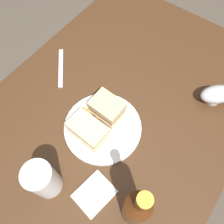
{
  "coord_description": "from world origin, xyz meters",
  "views": [
    {
      "loc": [
        -0.34,
        -0.22,
        1.48
      ],
      "look_at": [
        -0.06,
        -0.0,
        0.77
      ],
      "focal_mm": 37.62,
      "sensor_mm": 36.0,
      "label": 1
    }
  ],
  "objects": [
    {
      "name": "fork",
      "position": [
        -0.01,
        0.28,
        0.75
      ],
      "size": [
        0.15,
        0.13,
        0.01
      ],
      "primitive_type": "cube",
      "rotation": [
        0.0,
        0.0,
        3.86
      ],
      "color": "silver",
      "rests_on": "dining_table"
    },
    {
      "name": "potato_wedge_middle",
      "position": [
        -0.13,
        0.02,
        0.77
      ],
      "size": [
        0.03,
        0.05,
        0.02
      ],
      "primitive_type": "cube",
      "rotation": [
        0.0,
        0.0,
        1.82
      ],
      "color": "#AD702D",
      "rests_on": "plate"
    },
    {
      "name": "pint_glass",
      "position": [
        -0.36,
        0.01,
        0.81
      ],
      "size": [
        0.08,
        0.08,
        0.15
      ],
      "color": "white",
      "rests_on": "dining_table"
    },
    {
      "name": "potato_wedge_front",
      "position": [
        -0.08,
        0.02,
        0.77
      ],
      "size": [
        0.05,
        0.03,
        0.02
      ],
      "primitive_type": "cube",
      "rotation": [
        0.0,
        0.0,
        5.96
      ],
      "color": "#AD702D",
      "rests_on": "plate"
    },
    {
      "name": "potato_wedge_back",
      "position": [
        -0.11,
        0.07,
        0.77
      ],
      "size": [
        0.03,
        0.04,
        0.02
      ],
      "primitive_type": "cube",
      "rotation": [
        0.0,
        0.0,
        4.58
      ],
      "color": "gold",
      "rests_on": "plate"
    },
    {
      "name": "gravy_boat",
      "position": [
        0.21,
        -0.26,
        0.79
      ],
      "size": [
        0.13,
        0.13,
        0.07
      ],
      "color": "#B7B7BC",
      "rests_on": "dining_table"
    },
    {
      "name": "plate",
      "position": [
        -0.11,
        -0.01,
        0.75
      ],
      "size": [
        0.26,
        0.26,
        0.01
      ],
      "primitive_type": "cylinder",
      "color": "white",
      "rests_on": "dining_table"
    },
    {
      "name": "potato_wedge_left_edge",
      "position": [
        -0.11,
        0.06,
        0.77
      ],
      "size": [
        0.04,
        0.02,
        0.02
      ],
      "primitive_type": "cube",
      "rotation": [
        0.0,
        0.0,
        6.25
      ],
      "color": "gold",
      "rests_on": "plate"
    },
    {
      "name": "cider_bottle",
      "position": [
        -0.27,
        -0.23,
        0.86
      ],
      "size": [
        0.06,
        0.06,
        0.29
      ],
      "color": "#47230F",
      "rests_on": "dining_table"
    },
    {
      "name": "sandwich_half_left",
      "position": [
        -0.06,
        0.01,
        0.79
      ],
      "size": [
        0.08,
        0.11,
        0.07
      ],
      "color": "#CCB284",
      "rests_on": "plate"
    },
    {
      "name": "dining_table",
      "position": [
        0.0,
        0.0,
        0.37
      ],
      "size": [
        1.14,
        0.84,
        0.74
      ],
      "primitive_type": "cube",
      "color": "#422816",
      "rests_on": "ground"
    },
    {
      "name": "sandwich_half_right",
      "position": [
        -0.16,
        0.02,
        0.79
      ],
      "size": [
        0.08,
        0.12,
        0.06
      ],
      "color": "beige",
      "rests_on": "plate"
    },
    {
      "name": "ground_plane",
      "position": [
        0.0,
        0.0,
        0.0
      ],
      "size": [
        6.0,
        6.0,
        0.0
      ],
      "primitive_type": "plane",
      "color": "#4C4238"
    },
    {
      "name": "napkin",
      "position": [
        -0.3,
        -0.12,
        0.75
      ],
      "size": [
        0.12,
        0.11,
        0.01
      ],
      "primitive_type": "cube",
      "rotation": [
        0.0,
        0.0,
        -0.15
      ],
      "color": "white",
      "rests_on": "dining_table"
    }
  ]
}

